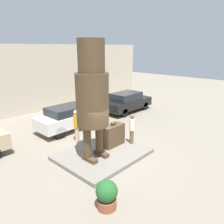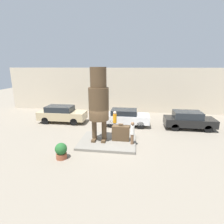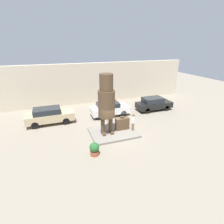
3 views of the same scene
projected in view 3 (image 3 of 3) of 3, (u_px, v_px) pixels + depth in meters
The scene contains 11 objects.
ground_plane at pixel (113, 133), 15.68m from camera, with size 60.00×60.00×0.00m, color gray.
pedestal at pixel (113, 132), 15.65m from camera, with size 4.02×3.15×0.18m.
building_backdrop at pixel (88, 83), 22.98m from camera, with size 28.00×0.60×5.22m.
statue_figure at pixel (106, 100), 14.29m from camera, with size 1.40×1.40×5.17m.
giant_suitcase at pixel (122, 124), 15.85m from camera, with size 1.24×0.46×1.29m.
tourist at pixel (133, 121), 15.55m from camera, with size 0.27×0.27×1.59m.
parked_car_tan at pixel (49, 115), 17.32m from camera, with size 4.60×1.77×1.64m.
parked_car_white at pixel (109, 109), 19.21m from camera, with size 4.22×1.73×1.54m.
parked_car_black at pixel (154, 104), 20.87m from camera, with size 4.26×1.73×1.57m.
planter_pot at pixel (94, 149), 12.46m from camera, with size 0.71×0.71×0.99m.
worker_hivis at pixel (108, 114), 17.36m from camera, with size 0.31×0.31×1.80m.
Camera 3 is at (-4.85, -13.01, 7.53)m, focal length 28.00 mm.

